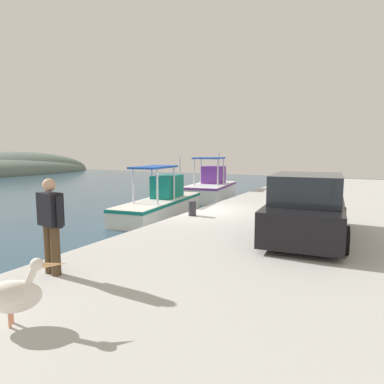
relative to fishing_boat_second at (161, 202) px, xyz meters
The scene contains 10 objects.
quay_pier 7.98m from the fishing_boat_second, 103.87° to the right, with size 36.00×10.00×0.80m, color #B2B2AD.
distant_hill_nearest 40.04m from the fishing_boat_second, 64.56° to the left, with size 25.13×12.26×5.83m, color #596B60.
distant_hill_second 36.20m from the fishing_boat_second, 67.74° to the left, with size 27.27×9.86×4.01m, color #596B60.
fishing_boat_second is the anchor object (origin of this frame).
fishing_boat_third 5.82m from the fishing_boat_second, ahead, with size 4.97×2.73×2.87m.
pelican 11.28m from the fishing_boat_second, 155.99° to the right, with size 0.81×0.83×0.82m.
fisherman_standing 9.62m from the fishing_boat_second, 158.16° to the right, with size 0.31×0.65×1.66m.
parked_car 8.17m from the fishing_boat_second, 120.61° to the right, with size 4.23×2.14×1.57m.
mooring_bollard_nearest 4.42m from the fishing_boat_second, 133.38° to the right, with size 0.26×0.26×0.49m, color #333338.
mooring_bollard_second 8.09m from the fishing_boat_second, 23.29° to the right, with size 0.24×0.24×0.46m, color #333338.
Camera 1 is at (-10.80, -5.57, 2.91)m, focal length 31.41 mm.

